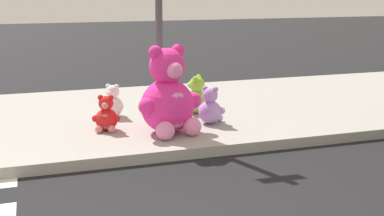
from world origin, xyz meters
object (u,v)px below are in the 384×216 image
object	(u,v)px
sign_pole	(159,13)
plush_white	(112,104)
plush_red	(106,116)
plush_pink_large	(169,98)
plush_lavender	(210,108)
plush_lime	(196,98)

from	to	relation	value
sign_pole	plush_white	bearing A→B (deg)	136.89
plush_red	plush_white	xyz separation A→B (m)	(0.22, 0.80, 0.00)
plush_white	plush_red	bearing A→B (deg)	-105.47
plush_pink_large	plush_white	world-z (taller)	plush_pink_large
plush_lavender	plush_red	bearing A→B (deg)	177.22
plush_pink_large	plush_lime	size ratio (longest dim) A/B	2.00
sign_pole	plush_red	distance (m)	1.73
plush_lime	plush_pink_large	bearing A→B (deg)	-126.30
plush_white	plush_pink_large	bearing A→B (deg)	-62.25
plush_white	plush_lime	distance (m)	1.39
plush_white	plush_lavender	size ratio (longest dim) A/B	0.91
plush_lavender	plush_lime	size ratio (longest dim) A/B	0.92
sign_pole	plush_lime	distance (m)	1.67
plush_pink_large	plush_red	bearing A→B (deg)	154.90
sign_pole	plush_lavender	world-z (taller)	sign_pole
sign_pole	plush_red	size ratio (longest dim) A/B	5.92
plush_red	plush_white	world-z (taller)	plush_white
sign_pole	plush_pink_large	size ratio (longest dim) A/B	2.49
sign_pole	plush_white	distance (m)	1.73
plush_pink_large	plush_red	size ratio (longest dim) A/B	2.38
plush_red	plush_lime	distance (m)	1.72
plush_pink_large	plush_white	size ratio (longest dim) A/B	2.37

